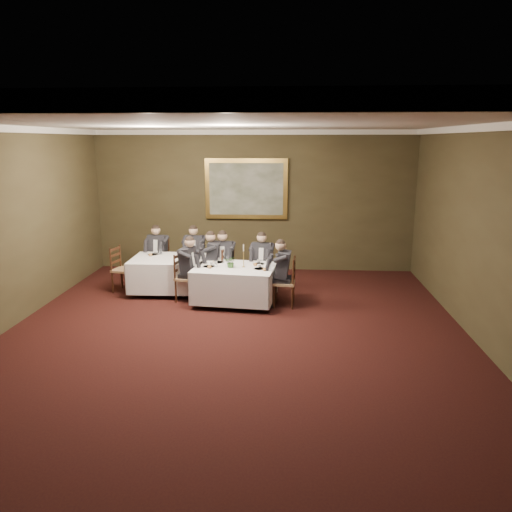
# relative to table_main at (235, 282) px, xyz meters

# --- Properties ---
(ground) EXTENTS (10.00, 10.00, 0.00)m
(ground) POSITION_rel_table_main_xyz_m (0.18, -2.18, -0.45)
(ground) COLOR black
(ground) RESTS_ON ground
(ceiling) EXTENTS (8.00, 10.00, 0.10)m
(ceiling) POSITION_rel_table_main_xyz_m (0.18, -2.18, 3.05)
(ceiling) COLOR silver
(ceiling) RESTS_ON back_wall
(back_wall) EXTENTS (8.00, 0.10, 3.50)m
(back_wall) POSITION_rel_table_main_xyz_m (0.18, 2.82, 1.30)
(back_wall) COLOR #38301C
(back_wall) RESTS_ON ground
(front_wall) EXTENTS (8.00, 0.10, 3.50)m
(front_wall) POSITION_rel_table_main_xyz_m (0.18, -7.18, 1.30)
(front_wall) COLOR #38301C
(front_wall) RESTS_ON ground
(right_wall) EXTENTS (0.10, 10.00, 3.50)m
(right_wall) POSITION_rel_table_main_xyz_m (4.18, -2.18, 1.30)
(right_wall) COLOR #38301C
(right_wall) RESTS_ON ground
(crown_molding) EXTENTS (8.00, 10.00, 0.12)m
(crown_molding) POSITION_rel_table_main_xyz_m (0.18, -2.18, 2.99)
(crown_molding) COLOR white
(crown_molding) RESTS_ON back_wall
(table_main) EXTENTS (1.73, 1.39, 0.67)m
(table_main) POSITION_rel_table_main_xyz_m (0.00, 0.00, 0.00)
(table_main) COLOR black
(table_main) RESTS_ON ground
(table_second) EXTENTS (1.63, 1.25, 0.67)m
(table_second) POSITION_rel_table_main_xyz_m (-1.51, 0.68, -0.00)
(table_second) COLOR black
(table_second) RESTS_ON ground
(chair_main_backleft) EXTENTS (0.47, 0.45, 1.00)m
(chair_main_backleft) POSITION_rel_table_main_xyz_m (-0.34, 0.87, -0.17)
(chair_main_backleft) COLOR #96724C
(chair_main_backleft) RESTS_ON ground
(diner_main_backleft) EXTENTS (0.44, 0.51, 1.35)m
(diner_main_backleft) POSITION_rel_table_main_xyz_m (-0.34, 0.85, 0.06)
(diner_main_backleft) COLOR black
(diner_main_backleft) RESTS_ON chair_main_backleft
(chair_main_backright) EXTENTS (0.49, 0.48, 1.00)m
(chair_main_backright) POSITION_rel_table_main_xyz_m (0.52, 0.77, -0.17)
(chair_main_backright) COLOR #96724C
(chair_main_backright) RESTS_ON ground
(diner_main_backright) EXTENTS (0.46, 0.53, 1.35)m
(diner_main_backright) POSITION_rel_table_main_xyz_m (0.52, 0.76, 0.06)
(diner_main_backright) COLOR black
(diner_main_backright) RESTS_ON chair_main_backright
(chair_main_endleft) EXTENTS (0.49, 0.51, 1.00)m
(chair_main_endleft) POSITION_rel_table_main_xyz_m (-1.01, 0.11, -0.17)
(chair_main_endleft) COLOR #96724C
(chair_main_endleft) RESTS_ON ground
(diner_main_endleft) EXTENTS (0.54, 0.48, 1.35)m
(diner_main_endleft) POSITION_rel_table_main_xyz_m (-1.00, 0.11, 0.06)
(diner_main_endleft) COLOR black
(diner_main_endleft) RESTS_ON chair_main_endleft
(chair_main_endright) EXTENTS (0.45, 0.47, 1.00)m
(chair_main_endright) POSITION_rel_table_main_xyz_m (1.01, -0.11, -0.17)
(chair_main_endright) COLOR #96724C
(chair_main_endright) RESTS_ON ground
(diner_main_endright) EXTENTS (0.51, 0.44, 1.35)m
(diner_main_endright) POSITION_rel_table_main_xyz_m (1.00, -0.11, 0.06)
(diner_main_endright) COLOR black
(diner_main_endright) RESTS_ON chair_main_endright
(chair_sec_backleft) EXTENTS (0.49, 0.47, 1.00)m
(chair_sec_backleft) POSITION_rel_table_main_xyz_m (-1.95, 1.49, -0.17)
(chair_sec_backleft) COLOR #96724C
(chair_sec_backleft) RESTS_ON ground
(diner_sec_backleft) EXTENTS (0.46, 0.53, 1.35)m
(diner_sec_backleft) POSITION_rel_table_main_xyz_m (-1.96, 1.48, 0.06)
(diner_sec_backleft) COLOR black
(diner_sec_backleft) RESTS_ON chair_sec_backleft
(chair_sec_backright) EXTENTS (0.45, 0.43, 1.00)m
(chair_sec_backright) POSITION_rel_table_main_xyz_m (-1.10, 1.51, -0.17)
(chair_sec_backright) COLOR #96724C
(chair_sec_backright) RESTS_ON ground
(diner_sec_backright) EXTENTS (0.42, 0.48, 1.35)m
(diner_sec_backright) POSITION_rel_table_main_xyz_m (-1.10, 1.49, 0.06)
(diner_sec_backright) COLOR black
(diner_sec_backright) RESTS_ON chair_sec_backright
(chair_sec_endright) EXTENTS (0.42, 0.44, 1.00)m
(chair_sec_endright) POSITION_rel_table_main_xyz_m (-0.50, 0.69, -0.17)
(chair_sec_endright) COLOR #96724C
(chair_sec_endright) RESTS_ON ground
(diner_sec_endright) EXTENTS (0.48, 0.42, 1.35)m
(diner_sec_endright) POSITION_rel_table_main_xyz_m (-0.51, 0.69, 0.06)
(diner_sec_endright) COLOR black
(diner_sec_endright) RESTS_ON chair_sec_endright
(chair_sec_endleft) EXTENTS (0.51, 0.52, 1.00)m
(chair_sec_endleft) POSITION_rel_table_main_xyz_m (-2.53, 0.66, -0.17)
(chair_sec_endleft) COLOR #96724C
(chair_sec_endleft) RESTS_ON ground
(centerpiece) EXTENTS (0.25, 0.22, 0.25)m
(centerpiece) POSITION_rel_table_main_xyz_m (-0.07, -0.05, 0.44)
(centerpiece) COLOR #2D5926
(centerpiece) RESTS_ON table_main
(candlestick) EXTENTS (0.07, 0.07, 0.48)m
(candlestick) POSITION_rel_table_main_xyz_m (0.18, 0.00, 0.49)
(candlestick) COLOR #AA8833
(candlestick) RESTS_ON table_main
(place_setting_table_main) EXTENTS (0.33, 0.31, 0.14)m
(place_setting_table_main) POSITION_rel_table_main_xyz_m (-0.34, 0.41, 0.35)
(place_setting_table_main) COLOR white
(place_setting_table_main) RESTS_ON table_main
(place_setting_table_second) EXTENTS (0.33, 0.31, 0.14)m
(place_setting_table_second) POSITION_rel_table_main_xyz_m (-1.90, 1.03, 0.35)
(place_setting_table_second) COLOR white
(place_setting_table_second) RESTS_ON table_second
(painting) EXTENTS (2.06, 0.09, 1.50)m
(painting) POSITION_rel_table_main_xyz_m (0.00, 2.76, 1.62)
(painting) COLOR #B98D44
(painting) RESTS_ON back_wall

